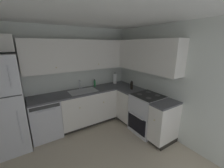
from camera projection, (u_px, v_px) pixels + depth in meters
wall_back at (65, 78)px, 3.46m from camera, size 3.52×0.05×2.40m
wall_right at (175, 84)px, 2.89m from camera, size 0.05×3.68×2.40m
ceiling at (97, 6)px, 1.65m from camera, size 3.52×3.68×0.05m
refrigerator at (1, 106)px, 2.56m from camera, size 0.74×0.75×1.83m
dishwasher at (45, 118)px, 3.10m from camera, size 0.60×0.63×0.86m
lower_cabinets_back at (87, 107)px, 3.62m from camera, size 1.39×0.62×0.86m
countertop_back at (87, 91)px, 3.50m from camera, size 2.60×0.60×0.03m
lower_cabinets_right at (142, 112)px, 3.36m from camera, size 0.62×1.44×0.86m
countertop_right at (144, 95)px, 3.24m from camera, size 0.60×1.44×0.03m
oven_range at (147, 113)px, 3.26m from camera, size 0.68×0.62×1.04m
upper_cabinets_back at (76, 55)px, 3.29m from camera, size 2.28×0.34×0.71m
upper_cabinets_right at (142, 55)px, 3.29m from camera, size 0.32×1.99×0.71m
sink at (83, 93)px, 3.43m from camera, size 0.66×0.40×0.10m
faucet at (80, 84)px, 3.55m from camera, size 0.07×0.16×0.24m
soap_bottle at (95, 83)px, 3.78m from camera, size 0.05×0.05×0.20m
paper_towel_roll at (115, 79)px, 4.08m from camera, size 0.11×0.11×0.34m
oil_bottle at (132, 85)px, 3.55m from camera, size 0.06×0.06×0.22m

